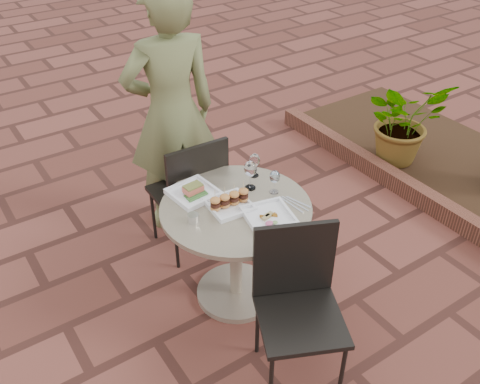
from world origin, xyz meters
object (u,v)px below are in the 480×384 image
plate_sliders (230,202)px  plate_tuna (269,216)px  diner (171,113)px  chair_far (192,188)px  cafe_table (236,238)px  chair_near (297,293)px  plate_salmon (194,192)px

plate_sliders → plate_tuna: plate_sliders is taller
diner → chair_far: bearing=86.9°
cafe_table → chair_near: 0.63m
chair_far → plate_sliders: bearing=88.3°
diner → plate_sliders: diner is taller
chair_near → cafe_table: bearing=112.8°
chair_far → plate_salmon: bearing=65.6°
chair_near → plate_salmon: size_ratio=3.25×
cafe_table → plate_salmon: bearing=122.1°
chair_far → plate_salmon: size_ratio=3.25×
chair_far → plate_sliders: (-0.03, -0.52, 0.22)m
chair_far → diner: (0.09, 0.41, 0.37)m
cafe_table → diner: diner is taller
chair_near → diner: size_ratio=0.51×
diner → plate_salmon: 0.76m
diner → plate_sliders: bearing=91.5°
chair_far → cafe_table: bearing=92.1°
cafe_table → chair_near: chair_near is taller
chair_far → plate_sliders: 0.57m
cafe_table → plate_tuna: plate_tuna is taller
cafe_table → plate_sliders: bearing=159.8°
plate_salmon → plate_sliders: 0.25m
diner → plate_tuna: (0.01, -1.14, -0.17)m
plate_tuna → diner: bearing=90.4°
plate_salmon → plate_sliders: (0.11, -0.22, 0.02)m
plate_salmon → plate_sliders: plate_sliders is taller
chair_far → plate_tuna: bearing=99.2°
diner → plate_sliders: 0.95m
plate_tuna → cafe_table: bearing=115.0°
chair_near → plate_sliders: 0.67m
plate_tuna → plate_salmon: bearing=119.0°
plate_sliders → plate_tuna: (0.13, -0.21, -0.02)m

